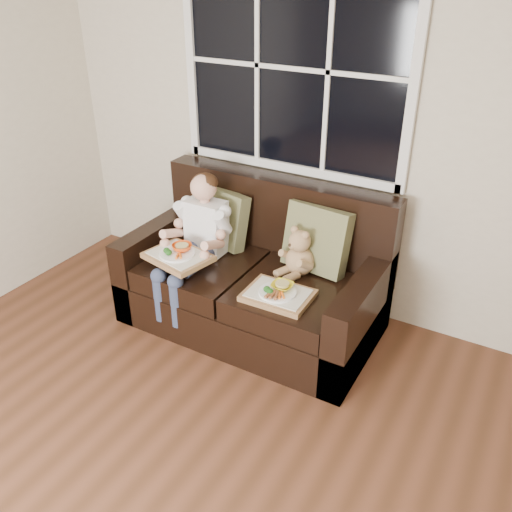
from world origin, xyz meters
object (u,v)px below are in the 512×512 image
Objects in this scene: child at (198,232)px; teddy_bear at (299,255)px; tray_right at (278,294)px; loveseat at (256,282)px; tray_left at (178,255)px.

child is 0.70m from teddy_bear.
child reaches higher than tray_right.
loveseat is 3.70× the size of tray_left.
loveseat is 0.53m from child.
teddy_bear is at bearing 92.32° from tray_right.
teddy_bear is 0.73× the size of tray_left.
tray_left is at bearing -139.09° from loveseat.
child is 0.74m from tray_right.
loveseat is 0.58m from tray_left.
child reaches higher than teddy_bear.
child is at bearing -145.53° from teddy_bear.
tray_left is 1.12× the size of tray_right.
tray_left is at bearing -91.26° from child.
teddy_bear is 0.78m from tray_left.
teddy_bear is at bearing 40.42° from tray_left.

